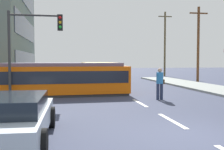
{
  "coord_description": "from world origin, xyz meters",
  "views": [
    {
      "loc": [
        -3.63,
        -6.82,
        2.05
      ],
      "look_at": [
        -0.88,
        8.79,
        1.23
      ],
      "focal_mm": 44.16,
      "sensor_mm": 36.0,
      "label": 1
    }
  ],
  "objects": [
    {
      "name": "parked_sedan_furthest",
      "position": [
        -5.0,
        25.33,
        0.62
      ],
      "size": [
        2.14,
        4.08,
        1.19
      ],
      "color": "silver",
      "rests_on": "ground"
    },
    {
      "name": "lane_stripe_1",
      "position": [
        0.0,
        2.0,
        0.01
      ],
      "size": [
        0.16,
        2.4,
        0.01
      ],
      "primitive_type": "cube",
      "color": "silver",
      "rests_on": "ground"
    },
    {
      "name": "parked_sedan_mid",
      "position": [
        -4.85,
        13.75,
        0.62
      ],
      "size": [
        2.16,
        4.24,
        1.19
      ],
      "color": "#B1BDC2",
      "rests_on": "ground"
    },
    {
      "name": "lane_stripe_2",
      "position": [
        0.0,
        6.0,
        0.01
      ],
      "size": [
        0.16,
        2.4,
        0.01
      ],
      "primitive_type": "cube",
      "color": "silver",
      "rests_on": "ground"
    },
    {
      "name": "lane_stripe_3",
      "position": [
        0.0,
        15.78,
        0.01
      ],
      "size": [
        0.16,
        2.4,
        0.01
      ],
      "primitive_type": "cube",
      "color": "silver",
      "rests_on": "ground"
    },
    {
      "name": "utility_pole_far",
      "position": [
        9.53,
        27.78,
        4.41
      ],
      "size": [
        1.8,
        0.24,
        8.45
      ],
      "color": "brown",
      "rests_on": "ground"
    },
    {
      "name": "ground_plane",
      "position": [
        0.0,
        10.0,
        0.0
      ],
      "size": [
        120.0,
        120.0,
        0.0
      ],
      "primitive_type": "plane",
      "color": "#353B51"
    },
    {
      "name": "streetcar_tram",
      "position": [
        -3.62,
        9.78,
        1.0
      ],
      "size": [
        7.67,
        2.76,
        1.93
      ],
      "color": "#E55D0A",
      "rests_on": "ground"
    },
    {
      "name": "utility_pole_mid",
      "position": [
        9.0,
        17.63,
        3.75
      ],
      "size": [
        1.8,
        0.24,
        7.15
      ],
      "color": "brown",
      "rests_on": "ground"
    },
    {
      "name": "city_bus",
      "position": [
        -0.69,
        16.75,
        1.1
      ],
      "size": [
        2.63,
        5.99,
        1.91
      ],
      "color": "gold",
      "rests_on": "ground"
    },
    {
      "name": "parked_sedan_near",
      "position": [
        -4.97,
        0.39,
        0.63
      ],
      "size": [
        2.14,
        4.62,
        1.19
      ],
      "color": "silver",
      "rests_on": "ground"
    },
    {
      "name": "traffic_light_mast",
      "position": [
        -5.25,
        8.16,
        3.27
      ],
      "size": [
        2.81,
        0.33,
        4.63
      ],
      "color": "#333333",
      "rests_on": "ground"
    },
    {
      "name": "parked_sedan_far",
      "position": [
        -5.67,
        19.69,
        0.62
      ],
      "size": [
        2.14,
        4.43,
        1.19
      ],
      "color": "silver",
      "rests_on": "ground"
    },
    {
      "name": "lane_stripe_4",
      "position": [
        0.0,
        21.78,
        0.01
      ],
      "size": [
        0.16,
        2.4,
        0.01
      ],
      "primitive_type": "cube",
      "color": "silver",
      "rests_on": "ground"
    },
    {
      "name": "pedestrian_crossing",
      "position": [
        1.35,
        6.94,
        0.94
      ],
      "size": [
        0.47,
        0.36,
        1.67
      ],
      "color": "#222C48",
      "rests_on": "ground"
    }
  ]
}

